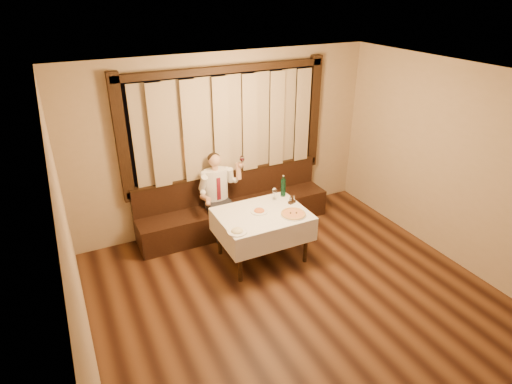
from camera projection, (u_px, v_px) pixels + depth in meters
name	position (u px, v px, depth m)	size (l,w,h in m)	color
room	(290.00, 185.00, 5.15)	(5.01, 6.01, 2.81)	black
banquette	(234.00, 210.00, 7.08)	(3.20, 0.61, 0.94)	black
dining_table	(262.00, 219.00, 6.11)	(1.27, 0.97, 0.76)	black
pizza	(293.00, 214.00, 6.00)	(0.37, 0.37, 0.04)	white
pasta_red	(259.00, 210.00, 6.08)	(0.25, 0.25, 0.08)	white
pasta_cream	(237.00, 230.00, 5.58)	(0.27, 0.27, 0.09)	white
green_bottle	(283.00, 187.00, 6.48)	(0.07, 0.07, 0.34)	#0D3F24
table_wine_glass	(274.00, 191.00, 6.39)	(0.07, 0.07, 0.19)	white
cruet_caddy	(292.00, 201.00, 6.31)	(0.12, 0.09, 0.12)	black
seated_man	(218.00, 189.00, 6.68)	(0.73, 0.55, 1.36)	black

